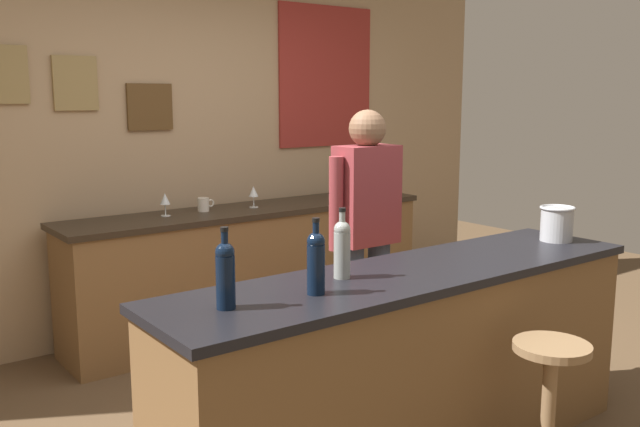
% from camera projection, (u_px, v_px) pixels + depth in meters
% --- Properties ---
extents(ground_plane, '(10.00, 10.00, 0.00)m').
position_uv_depth(ground_plane, '(354.00, 427.00, 3.56)').
color(ground_plane, brown).
extents(back_wall, '(6.00, 0.09, 2.80)m').
position_uv_depth(back_wall, '(177.00, 136.00, 4.93)').
color(back_wall, tan).
rests_on(back_wall, ground_plane).
extents(bar_counter, '(2.49, 0.60, 0.92)m').
position_uv_depth(bar_counter, '(411.00, 366.00, 3.17)').
color(bar_counter, brown).
rests_on(bar_counter, ground_plane).
extents(side_counter, '(2.78, 0.56, 0.90)m').
position_uv_depth(side_counter, '(253.00, 268.00, 5.02)').
color(side_counter, brown).
rests_on(side_counter, ground_plane).
extents(bartender, '(0.52, 0.21, 1.62)m').
position_uv_depth(bartender, '(366.00, 230.00, 3.92)').
color(bartender, '#384766').
rests_on(bartender, ground_plane).
extents(bar_stool, '(0.32, 0.32, 0.68)m').
position_uv_depth(bar_stool, '(549.00, 393.00, 2.88)').
color(bar_stool, olive).
rests_on(bar_stool, ground_plane).
extents(wine_bottle_a, '(0.07, 0.07, 0.31)m').
position_uv_depth(wine_bottle_a, '(225.00, 273.00, 2.51)').
color(wine_bottle_a, black).
rests_on(wine_bottle_a, bar_counter).
extents(wine_bottle_b, '(0.07, 0.07, 0.31)m').
position_uv_depth(wine_bottle_b, '(316.00, 260.00, 2.69)').
color(wine_bottle_b, black).
rests_on(wine_bottle_b, bar_counter).
extents(wine_bottle_c, '(0.07, 0.07, 0.31)m').
position_uv_depth(wine_bottle_c, '(342.00, 247.00, 2.93)').
color(wine_bottle_c, '#999E99').
rests_on(wine_bottle_c, bar_counter).
extents(ice_bucket, '(0.19, 0.19, 0.19)m').
position_uv_depth(ice_bucket, '(557.00, 223.00, 3.70)').
color(ice_bucket, '#B7BABF').
rests_on(ice_bucket, bar_counter).
extents(wine_glass_a, '(0.07, 0.07, 0.16)m').
position_uv_depth(wine_glass_a, '(165.00, 200.00, 4.58)').
color(wine_glass_a, silver).
rests_on(wine_glass_a, side_counter).
extents(wine_glass_b, '(0.07, 0.07, 0.16)m').
position_uv_depth(wine_glass_b, '(254.00, 192.00, 4.94)').
color(wine_glass_b, silver).
rests_on(wine_glass_b, side_counter).
extents(coffee_mug, '(0.13, 0.08, 0.09)m').
position_uv_depth(coffee_mug, '(204.00, 204.00, 4.78)').
color(coffee_mug, silver).
rests_on(coffee_mug, side_counter).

